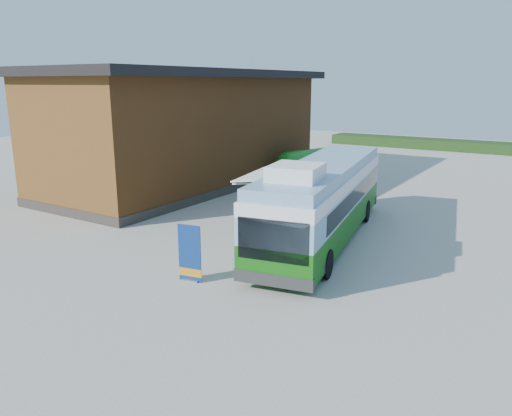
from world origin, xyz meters
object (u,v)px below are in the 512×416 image
Objects in this scene: banner at (190,259)px; slurry_tanker at (309,163)px; bus at (323,198)px; picnic_table at (275,241)px; person_a at (268,184)px; person_b at (269,179)px.

slurry_tanker is at bearing 93.86° from banner.
picnic_table is (-0.86, -2.59, -1.35)m from bus.
slurry_tanker is (-6.76, 12.13, -0.63)m from bus.
picnic_table is at bearing -50.01° from slurry_tanker.
person_a is 1.55m from person_b.
person_a is (-5.41, 8.40, 0.29)m from picnic_table.
banner is 14.78m from person_b.
person_a is (-4.42, 12.49, 0.00)m from banner.
picnic_table is at bearing 80.28° from person_b.
person_b is (-5.15, 13.85, 0.01)m from banner.
person_a is 1.00× the size of person_b.
slurry_tanker is at bearing 108.37° from bus.
banner is (-1.86, -6.68, -1.05)m from bus.
slurry_tanker is (0.24, 4.95, 0.42)m from person_b.
bus is at bearing 62.09° from picnic_table.
bus reaches higher than picnic_table.
slurry_tanker reaches higher than person_b.
bus is 8.62m from person_a.
slurry_tanker is at bearing 102.35° from picnic_table.
banner is 1.22× the size of person_a.
person_b is 4.98m from slurry_tanker.
person_a reaches higher than picnic_table.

